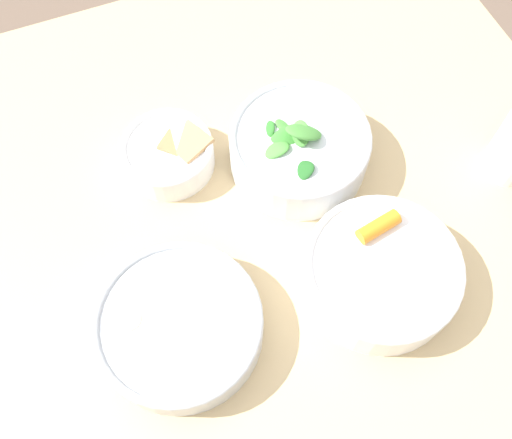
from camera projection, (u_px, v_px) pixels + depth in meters
ground_plane at (240, 365)px, 1.41m from camera, size 10.00×10.00×0.00m
dining_table at (230, 273)px, 0.85m from camera, size 1.09×0.96×0.74m
bowl_carrots at (381, 272)px, 0.70m from camera, size 0.19×0.19×0.07m
bowl_greens at (299, 148)px, 0.77m from camera, size 0.19×0.19×0.10m
bowl_beans_hotdog at (180, 326)px, 0.67m from camera, size 0.20×0.20×0.05m
bowl_cookies at (168, 153)px, 0.78m from camera, size 0.13×0.13×0.05m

